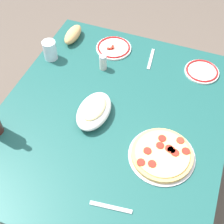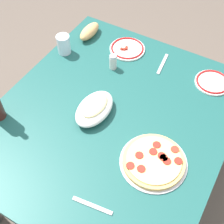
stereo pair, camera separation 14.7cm
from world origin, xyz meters
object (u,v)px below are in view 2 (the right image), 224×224
(side_plate_near, at_px, (213,82))
(spice_shaker, at_px, (113,62))
(bread_loaf, at_px, (89,31))
(water_glass, at_px, (64,44))
(side_plate_far, at_px, (127,49))
(baked_pasta_dish, at_px, (94,108))
(pepperoni_pizza, at_px, (154,161))
(dining_table, at_px, (112,128))

(side_plate_near, bearing_deg, spice_shaker, 107.24)
(side_plate_near, relative_size, bread_loaf, 1.06)
(water_glass, height_order, side_plate_far, water_glass)
(baked_pasta_dish, height_order, water_glass, water_glass)
(pepperoni_pizza, height_order, side_plate_near, pepperoni_pizza)
(dining_table, distance_m, water_glass, 0.56)
(water_glass, relative_size, bread_loaf, 0.64)
(dining_table, distance_m, side_plate_near, 0.58)
(water_glass, relative_size, spice_shaker, 1.27)
(side_plate_near, bearing_deg, baked_pasta_dish, 138.11)
(side_plate_near, height_order, side_plate_far, side_plate_far)
(water_glass, distance_m, bread_loaf, 0.20)
(spice_shaker, bearing_deg, side_plate_near, -72.76)
(dining_table, relative_size, baked_pasta_dish, 5.23)
(dining_table, bearing_deg, side_plate_near, -37.70)
(water_glass, relative_size, side_plate_near, 0.60)
(dining_table, relative_size, side_plate_far, 6.17)
(water_glass, bearing_deg, side_plate_near, -77.29)
(side_plate_near, bearing_deg, bread_loaf, 89.16)
(pepperoni_pizza, bearing_deg, baked_pasta_dish, 74.04)
(pepperoni_pizza, bearing_deg, side_plate_near, -6.48)
(side_plate_far, relative_size, bread_loaf, 1.17)
(side_plate_near, bearing_deg, water_glass, 102.71)
(bread_loaf, height_order, spice_shaker, spice_shaker)
(water_glass, bearing_deg, side_plate_far, -56.90)
(water_glass, bearing_deg, baked_pasta_dish, -127.32)
(dining_table, relative_size, spice_shaker, 14.42)
(bread_loaf, distance_m, spice_shaker, 0.31)
(water_glass, xyz_separation_m, side_plate_near, (0.18, -0.82, -0.05))
(pepperoni_pizza, height_order, baked_pasta_dish, baked_pasta_dish)
(dining_table, height_order, pepperoni_pizza, pepperoni_pizza)
(bread_loaf, bearing_deg, baked_pasta_dish, -145.17)
(baked_pasta_dish, relative_size, water_glass, 2.17)
(pepperoni_pizza, xyz_separation_m, water_glass, (0.40, 0.75, 0.04))
(side_plate_far, relative_size, spice_shaker, 2.34)
(side_plate_near, bearing_deg, pepperoni_pizza, 173.52)
(dining_table, xyz_separation_m, pepperoni_pizza, (-0.13, -0.28, 0.12))
(baked_pasta_dish, relative_size, spice_shaker, 2.76)
(baked_pasta_dish, relative_size, side_plate_near, 1.30)
(water_glass, distance_m, side_plate_near, 0.84)
(baked_pasta_dish, xyz_separation_m, side_plate_near, (0.48, -0.43, -0.03))
(side_plate_far, distance_m, bread_loaf, 0.26)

